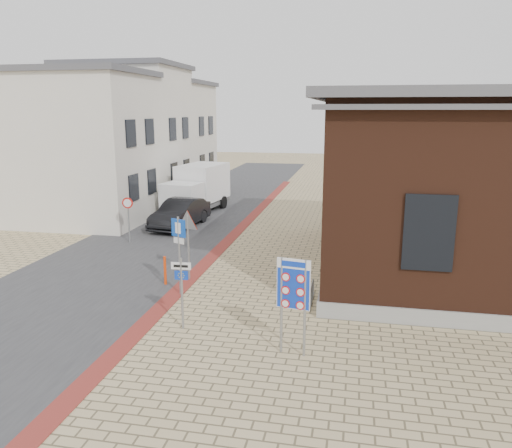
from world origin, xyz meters
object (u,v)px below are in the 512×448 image
Objects in this scene: box_truck at (198,188)px; essen_sign at (182,283)px; border_sign at (293,287)px; bollard at (165,271)px; parking_sign at (179,242)px; sedan at (180,213)px.

essen_sign is (4.81, -16.40, -0.10)m from box_truck.
bollard is at bearing 149.88° from border_sign.
essen_sign is (-3.30, 0.92, -0.46)m from border_sign.
box_truck is 13.39m from bollard.
essen_sign reaches higher than bollard.
parking_sign is at bearing -66.16° from box_truck.
sedan is 0.80× the size of box_truck.
parking_sign is 2.55× the size of bollard.
parking_sign reaches higher than essen_sign.
sedan is at bearing 130.31° from border_sign.
bollard is (-5.16, 4.30, -1.30)m from border_sign.
parking_sign is at bearing 150.53° from border_sign.
essen_sign is at bearing -62.98° from sedan.
box_truck reaches higher than sedan.
box_truck is at bearing 101.91° from sedan.
parking_sign is (3.44, -9.58, 1.12)m from sedan.
bollard is at bearing -66.67° from sedan.
sedan is 10.24m from parking_sign.
bollard is (-0.86, 0.80, -1.34)m from parking_sign.
box_truck reaches higher than border_sign.
essen_sign is 1.98× the size of bollard.
border_sign is at bearing -56.49° from box_truck.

